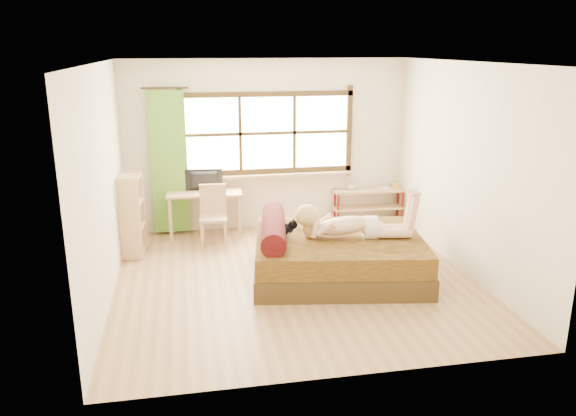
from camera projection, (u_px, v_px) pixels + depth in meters
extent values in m
plane|color=#9E754C|center=(295.00, 279.00, 7.21)|extent=(4.50, 4.50, 0.00)
plane|color=white|center=(295.00, 62.00, 6.46)|extent=(4.50, 4.50, 0.00)
plane|color=silver|center=(267.00, 145.00, 8.96)|extent=(4.50, 0.00, 4.50)
plane|color=silver|center=(348.00, 236.00, 4.71)|extent=(4.50, 0.00, 4.50)
plane|color=silver|center=(103.00, 185.00, 6.44)|extent=(0.00, 4.50, 4.50)
plane|color=silver|center=(466.00, 169.00, 7.23)|extent=(0.00, 4.50, 4.50)
cube|color=#FFEDBF|center=(267.00, 133.00, 8.90)|extent=(2.60, 0.01, 1.30)
cube|color=tan|center=(268.00, 175.00, 9.01)|extent=(2.80, 0.16, 0.04)
cube|color=#478624|center=(169.00, 163.00, 8.63)|extent=(0.55, 0.10, 2.20)
cube|color=#362510|center=(338.00, 266.00, 7.30)|extent=(2.40, 2.04, 0.27)
cube|color=#311B0B|center=(339.00, 246.00, 7.22)|extent=(2.35, 2.00, 0.27)
cylinder|color=black|center=(273.00, 227.00, 7.13)|extent=(0.53, 1.49, 0.30)
cube|color=tan|center=(205.00, 193.00, 8.67)|extent=(1.18, 0.61, 0.04)
cube|color=tan|center=(170.00, 220.00, 8.52)|extent=(0.05, 0.05, 0.68)
cube|color=tan|center=(239.00, 217.00, 8.63)|extent=(0.05, 0.05, 0.68)
cube|color=tan|center=(173.00, 212.00, 8.92)|extent=(0.05, 0.05, 0.68)
cube|color=tan|center=(239.00, 210.00, 9.03)|extent=(0.05, 0.05, 0.68)
imported|color=black|center=(204.00, 180.00, 8.67)|extent=(0.58, 0.12, 0.33)
cube|color=tan|center=(213.00, 218.00, 8.35)|extent=(0.43, 0.43, 0.04)
cube|color=tan|center=(213.00, 199.00, 8.45)|extent=(0.40, 0.07, 0.46)
cube|color=tan|center=(202.00, 236.00, 8.22)|extent=(0.04, 0.04, 0.40)
cube|color=tan|center=(226.00, 235.00, 8.26)|extent=(0.04, 0.04, 0.40)
cube|color=tan|center=(203.00, 229.00, 8.55)|extent=(0.04, 0.04, 0.40)
cube|color=tan|center=(225.00, 228.00, 8.59)|extent=(0.04, 0.04, 0.40)
cube|color=tan|center=(369.00, 190.00, 9.30)|extent=(1.20, 0.34, 0.04)
cube|color=tan|center=(368.00, 208.00, 9.38)|extent=(1.20, 0.34, 0.03)
cylinder|color=maroon|center=(338.00, 210.00, 9.19)|extent=(0.04, 0.04, 0.60)
cylinder|color=maroon|center=(402.00, 207.00, 9.35)|extent=(0.04, 0.04, 0.60)
cylinder|color=maroon|center=(335.00, 206.00, 9.41)|extent=(0.04, 0.04, 0.60)
cylinder|color=maroon|center=(397.00, 203.00, 9.57)|extent=(0.04, 0.04, 0.60)
cube|color=gold|center=(395.00, 186.00, 9.35)|extent=(0.10, 0.10, 0.08)
imported|color=gray|center=(352.00, 187.00, 9.23)|extent=(0.13, 0.13, 0.10)
imported|color=gray|center=(381.00, 188.00, 9.33)|extent=(0.16, 0.22, 0.02)
cube|color=tan|center=(135.00, 251.00, 8.06)|extent=(0.32, 0.50, 0.03)
cube|color=tan|center=(133.00, 227.00, 7.96)|extent=(0.32, 0.50, 0.03)
cube|color=tan|center=(131.00, 202.00, 7.85)|extent=(0.32, 0.50, 0.03)
cube|color=tan|center=(129.00, 177.00, 7.75)|extent=(0.32, 0.50, 0.03)
cube|color=tan|center=(130.00, 220.00, 7.68)|extent=(0.29, 0.05, 1.16)
cube|color=tan|center=(135.00, 210.00, 8.13)|extent=(0.29, 0.05, 1.16)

